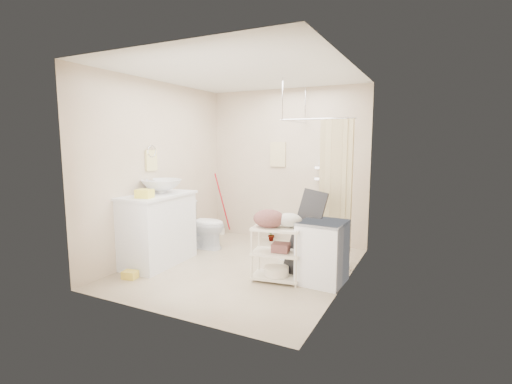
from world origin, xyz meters
TOP-DOWN VIEW (x-y plane):
  - floor at (0.00, 0.00)m, footprint 3.20×3.20m
  - ceiling at (0.00, 0.00)m, footprint 2.80×3.20m
  - wall_back at (0.00, 1.60)m, footprint 2.80×0.04m
  - wall_front at (0.00, -1.60)m, footprint 2.80×0.04m
  - wall_left at (-1.40, 0.00)m, footprint 0.04×3.20m
  - wall_right at (1.40, 0.00)m, footprint 0.04×3.20m
  - vanity at (-1.16, -0.37)m, footprint 0.68×1.15m
  - sink at (-1.16, -0.25)m, footprint 0.71×0.71m
  - counter_basket at (-1.05, -0.71)m, footprint 0.23×0.19m
  - floor_basket at (-1.07, -1.01)m, footprint 0.29×0.24m
  - toilet at (-1.04, 0.56)m, footprint 0.79×0.50m
  - mop at (-1.22, 1.45)m, footprint 0.12×0.12m
  - potted_plant_a at (-0.20, 1.42)m, footprint 0.20×0.14m
  - potted_plant_b at (0.29, 1.37)m, footprint 0.22×0.22m
  - hanging_towel at (-0.15, 1.58)m, footprint 0.28×0.03m
  - towel_ring at (-1.38, -0.20)m, footprint 0.04×0.22m
  - tp_holder at (-1.36, 0.05)m, footprint 0.08×0.12m
  - shower at (0.85, 1.05)m, footprint 1.10×1.10m
  - shampoo_bottle_a at (0.65, 1.50)m, footprint 0.11×0.11m
  - shampoo_bottle_b at (0.71, 1.53)m, footprint 0.10×0.10m
  - washing_machine at (1.14, -0.05)m, footprint 0.55×0.57m
  - laundry_rack at (0.62, -0.24)m, footprint 0.64×0.43m
  - ironing_board at (0.88, 0.04)m, footprint 0.34×0.14m

SIDE VIEW (x-z plane):
  - floor at x=0.00m, z-range 0.00..0.00m
  - floor_basket at x=-1.07m, z-range 0.00..0.14m
  - potted_plant_b at x=0.29m, z-range 0.00..0.32m
  - potted_plant_a at x=-0.20m, z-range 0.00..0.36m
  - washing_machine at x=1.14m, z-range 0.00..0.77m
  - toilet at x=-1.04m, z-range 0.00..0.77m
  - laundry_rack at x=0.62m, z-range 0.00..0.82m
  - vanity at x=-1.16m, z-range 0.00..0.99m
  - mop at x=-1.22m, z-range 0.00..1.14m
  - ironing_board at x=0.88m, z-range 0.00..1.15m
  - tp_holder at x=-1.36m, z-range 0.65..0.79m
  - shower at x=0.85m, z-range 0.00..2.10m
  - counter_basket at x=-1.05m, z-range 0.99..1.11m
  - sink at x=-1.16m, z-range 0.99..1.19m
  - wall_back at x=0.00m, z-range 0.00..2.60m
  - wall_front at x=0.00m, z-range 0.00..2.60m
  - wall_left at x=-1.40m, z-range 0.00..2.60m
  - wall_right at x=1.40m, z-range 0.00..2.60m
  - shampoo_bottle_b at x=0.71m, z-range 1.32..1.51m
  - shampoo_bottle_a at x=0.65m, z-range 1.32..1.55m
  - towel_ring at x=-1.38m, z-range 1.30..1.64m
  - hanging_towel at x=-0.15m, z-range 1.29..1.71m
  - ceiling at x=0.00m, z-range 2.58..2.62m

